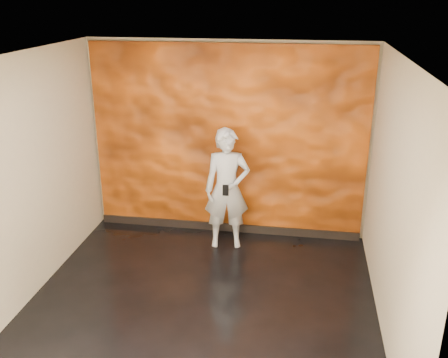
% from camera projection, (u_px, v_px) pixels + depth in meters
% --- Properties ---
extents(room, '(4.02, 4.02, 2.81)m').
position_uv_depth(room, '(198.00, 193.00, 5.27)').
color(room, black).
rests_on(room, ground).
extents(feature_wall, '(3.90, 0.06, 2.75)m').
position_uv_depth(feature_wall, '(227.00, 142.00, 7.09)').
color(feature_wall, orange).
rests_on(feature_wall, ground).
extents(baseboard, '(3.90, 0.04, 0.12)m').
position_uv_depth(baseboard, '(227.00, 227.00, 7.52)').
color(baseboard, black).
rests_on(baseboard, ground).
extents(man, '(0.68, 0.51, 1.70)m').
position_uv_depth(man, '(227.00, 189.00, 6.84)').
color(man, '#A3A8B1').
rests_on(man, ground).
extents(phone, '(0.08, 0.02, 0.15)m').
position_uv_depth(phone, '(226.00, 190.00, 6.60)').
color(phone, black).
rests_on(phone, man).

